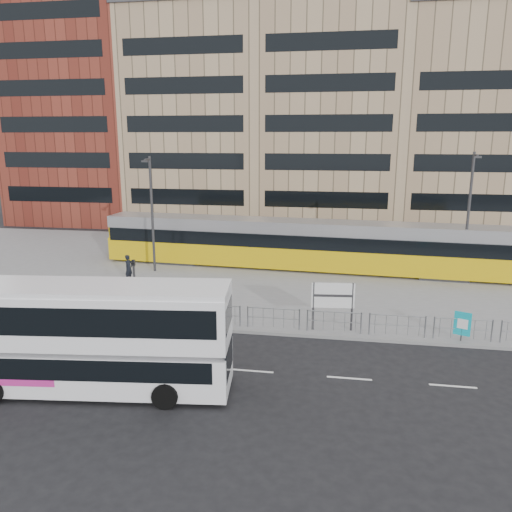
% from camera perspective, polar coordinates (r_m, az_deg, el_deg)
% --- Properties ---
extents(ground, '(120.00, 120.00, 0.00)m').
position_cam_1_polar(ground, '(25.30, -3.40, -8.67)').
color(ground, black).
rests_on(ground, ground).
extents(plaza, '(64.00, 24.00, 0.15)m').
position_cam_1_polar(plaza, '(36.48, 0.77, -1.57)').
color(plaza, slate).
rests_on(plaza, ground).
extents(kerb, '(64.00, 0.25, 0.17)m').
position_cam_1_polar(kerb, '(25.32, -3.37, -8.47)').
color(kerb, gray).
rests_on(kerb, ground).
extents(building_row, '(70.40, 18.40, 31.20)m').
position_cam_1_polar(building_row, '(57.34, 5.93, 16.74)').
color(building_row, maroon).
rests_on(building_row, ground).
extents(pedestrian_barrier, '(32.07, 0.07, 1.10)m').
position_cam_1_polar(pedestrian_barrier, '(25.07, 1.32, -6.46)').
color(pedestrian_barrier, gray).
rests_on(pedestrian_barrier, plaza).
extents(road_markings, '(62.00, 0.12, 0.01)m').
position_cam_1_polar(road_markings, '(21.53, -3.15, -12.78)').
color(road_markings, white).
rests_on(road_markings, ground).
extents(double_decker_bus, '(10.73, 3.59, 4.21)m').
position_cam_1_polar(double_decker_bus, '(20.00, -18.43, -8.49)').
color(double_decker_bus, white).
rests_on(double_decker_bus, ground).
extents(tram, '(29.98, 4.86, 3.52)m').
position_cam_1_polar(tram, '(36.35, 5.50, 1.30)').
color(tram, gold).
rests_on(tram, plaza).
extents(station_sign, '(2.11, 0.30, 2.43)m').
position_cam_1_polar(station_sign, '(24.85, 8.79, -4.72)').
color(station_sign, '#2D2D30').
rests_on(station_sign, plaza).
extents(ad_panel, '(0.73, 0.34, 1.43)m').
position_cam_1_polar(ad_panel, '(25.45, 22.52, -7.21)').
color(ad_panel, '#2D2D30').
rests_on(ad_panel, plaza).
extents(pedestrian, '(0.59, 0.75, 1.82)m').
position_cam_1_polar(pedestrian, '(34.02, -14.34, -1.38)').
color(pedestrian, black).
rests_on(pedestrian, plaza).
extents(traffic_light_west, '(0.17, 0.21, 3.10)m').
position_cam_1_polar(traffic_light_west, '(27.20, -13.72, -2.72)').
color(traffic_light_west, '#2D2D30').
rests_on(traffic_light_west, plaza).
extents(lamp_post_west, '(0.45, 1.04, 8.10)m').
position_cam_1_polar(lamp_post_west, '(35.68, -11.84, 5.18)').
color(lamp_post_west, '#2D2D30').
rests_on(lamp_post_west, plaza).
extents(lamp_post_east, '(0.45, 1.04, 8.48)m').
position_cam_1_polar(lamp_post_east, '(35.04, 23.13, 4.56)').
color(lamp_post_east, '#2D2D30').
rests_on(lamp_post_east, plaza).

